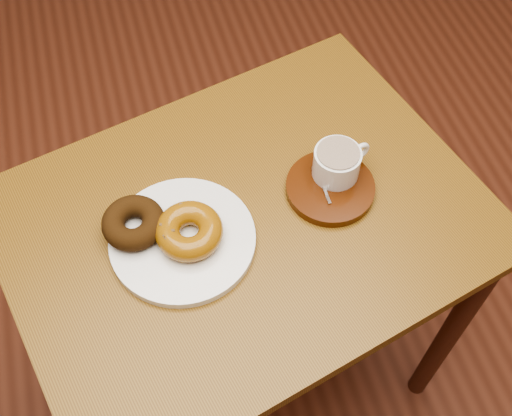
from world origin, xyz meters
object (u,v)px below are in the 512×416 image
object	(u,v)px
donut_plate	(183,240)
coffee_cup	(337,162)
saucer	(330,188)
cafe_table	(246,252)

from	to	relation	value
donut_plate	coffee_cup	bearing A→B (deg)	10.98
donut_plate	saucer	bearing A→B (deg)	6.88
donut_plate	saucer	xyz separation A→B (m)	(0.27, 0.03, 0.00)
saucer	coffee_cup	distance (m)	0.05
coffee_cup	cafe_table	bearing A→B (deg)	177.73
saucer	coffee_cup	xyz separation A→B (m)	(0.02, 0.02, 0.04)
donut_plate	coffee_cup	distance (m)	0.30
donut_plate	saucer	size ratio (longest dim) A/B	1.57
cafe_table	coffee_cup	world-z (taller)	coffee_cup
donut_plate	saucer	world-z (taller)	saucer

